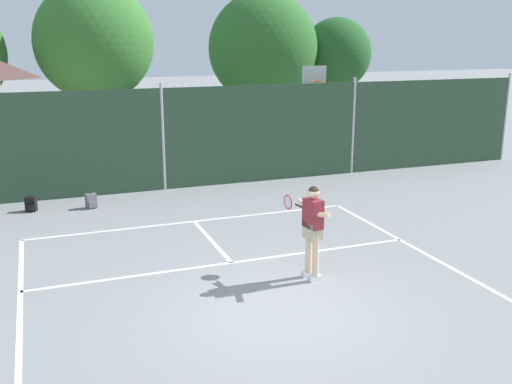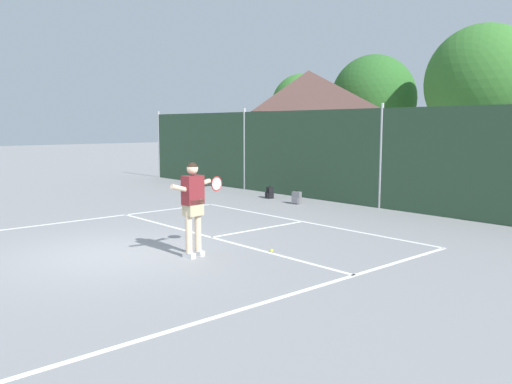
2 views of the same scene
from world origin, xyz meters
TOP-DOWN VIEW (x-y plane):
  - ground_plane at (0.00, 0.00)m, footprint 120.00×120.00m
  - court_markings at (0.00, 0.65)m, footprint 8.30×11.10m
  - chainlink_fence at (0.00, 9.00)m, footprint 26.09×0.09m
  - basketball_hoop at (5.79, 10.65)m, footprint 0.90×0.67m
  - treeline_backdrop at (0.14, 17.49)m, footprint 25.31×4.55m
  - tennis_player at (1.20, 1.16)m, footprint 0.39×1.42m
  - tennis_ball at (1.96, 2.54)m, footprint 0.07×0.07m
  - backpack_black at (-3.87, 7.92)m, footprint 0.33×0.32m
  - backpack_grey at (-2.32, 7.68)m, footprint 0.32×0.30m

SIDE VIEW (x-z plane):
  - ground_plane at x=0.00m, z-range 0.00..0.00m
  - court_markings at x=0.00m, z-range 0.00..0.01m
  - tennis_ball at x=1.96m, z-range 0.00..0.07m
  - backpack_black at x=-3.87m, z-range -0.04..0.42m
  - backpack_grey at x=-2.32m, z-range -0.04..0.42m
  - tennis_player at x=1.20m, z-range 0.18..2.04m
  - chainlink_fence at x=0.00m, z-range -0.07..3.16m
  - basketball_hoop at x=5.79m, z-range 0.54..4.09m
  - treeline_backdrop at x=0.14m, z-range 0.61..7.39m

